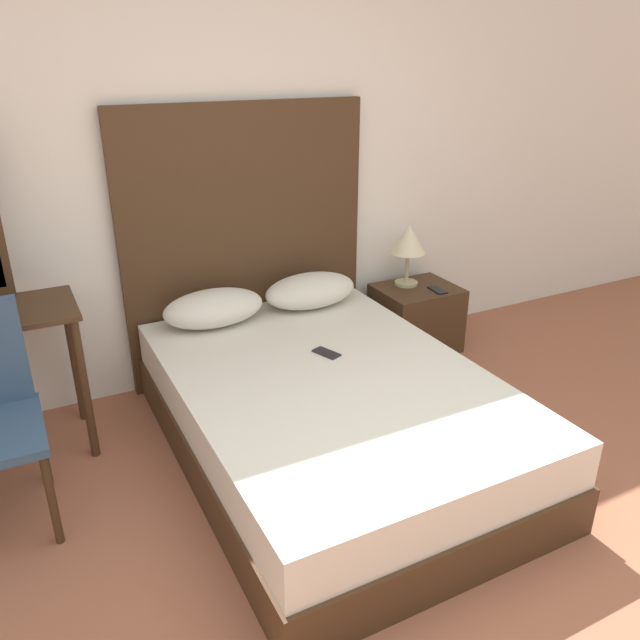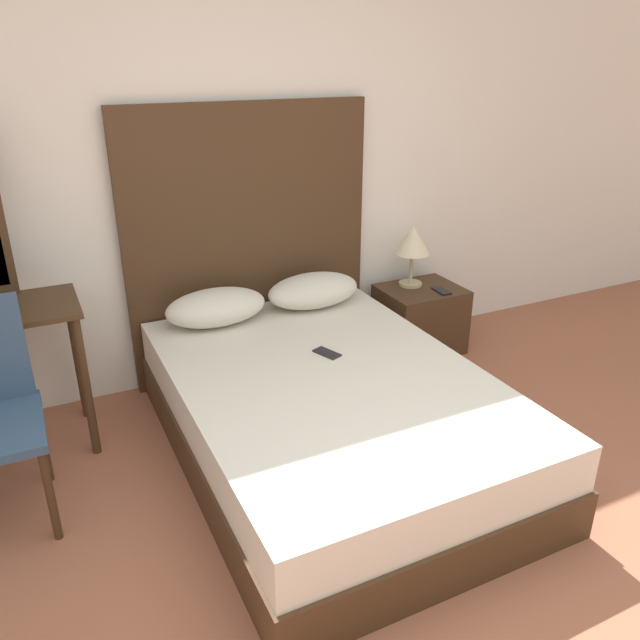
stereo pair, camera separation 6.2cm
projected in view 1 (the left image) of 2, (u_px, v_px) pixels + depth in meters
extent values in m
cube|color=white|center=(216.00, 160.00, 3.61)|extent=(10.00, 0.06, 2.70)
cube|color=#422B19|center=(329.00, 433.00, 3.22)|extent=(1.46, 2.11, 0.24)
cube|color=silver|center=(330.00, 394.00, 3.13)|extent=(1.43, 2.07, 0.23)
cube|color=#422B19|center=(247.00, 245.00, 3.81)|extent=(1.53, 0.05, 1.67)
ellipsoid|color=silver|center=(214.00, 308.00, 3.59)|extent=(0.59, 0.33, 0.21)
ellipsoid|color=silver|center=(310.00, 291.00, 3.85)|extent=(0.59, 0.33, 0.21)
cube|color=#232328|center=(326.00, 353.00, 3.28)|extent=(0.12, 0.16, 0.01)
cube|color=#422B19|center=(416.00, 318.00, 4.32)|extent=(0.53, 0.44, 0.45)
cylinder|color=tan|center=(406.00, 283.00, 4.28)|extent=(0.16, 0.16, 0.02)
cylinder|color=tan|center=(407.00, 267.00, 4.24)|extent=(0.02, 0.02, 0.21)
cone|color=beige|center=(409.00, 239.00, 4.16)|extent=(0.24, 0.24, 0.19)
cube|color=black|center=(437.00, 290.00, 4.17)|extent=(0.08, 0.16, 0.01)
cylinder|color=#422B19|center=(85.00, 390.00, 3.09)|extent=(0.04, 0.04, 0.77)
cylinder|color=#422B19|center=(74.00, 358.00, 3.42)|extent=(0.04, 0.04, 0.77)
cylinder|color=#422B19|center=(52.00, 500.00, 2.58)|extent=(0.04, 0.04, 0.44)
cylinder|color=#422B19|center=(42.00, 445.00, 2.94)|extent=(0.04, 0.04, 0.44)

